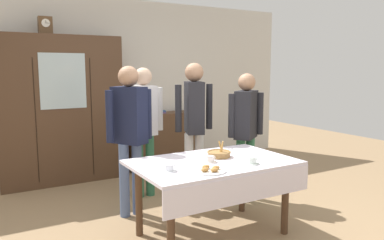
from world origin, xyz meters
The scene contains 19 objects.
ground_plane centered at (0.00, 0.00, 0.00)m, with size 12.00×12.00×0.00m, color #997A56.
back_wall centered at (0.00, 2.65, 1.35)m, with size 6.40×0.10×2.70m, color silver.
dining_table centered at (0.00, -0.23, 0.64)m, with size 1.54×0.97×0.75m.
wall_cabinet centered at (-0.90, 2.35, 1.04)m, with size 1.69×0.46×2.09m.
mantel_clock centered at (-1.05, 2.35, 2.21)m, with size 0.18×0.11×0.24m.
bookshelf_low centered at (0.67, 2.41, 0.45)m, with size 1.15×0.35×0.90m.
book_stack centered at (0.67, 2.41, 0.92)m, with size 0.14×0.20×0.05m.
tea_cup_front_edge centered at (-0.53, -0.32, 0.78)m, with size 0.13×0.13×0.06m.
tea_cup_near_right centered at (0.25, -0.49, 0.78)m, with size 0.13×0.13×0.06m.
tea_cup_mid_left centered at (-0.05, -0.24, 0.78)m, with size 0.13×0.13×0.06m.
bread_basket centered at (0.14, -0.10, 0.78)m, with size 0.24×0.24×0.16m.
pastry_plate centered at (-0.23, -0.51, 0.76)m, with size 0.28×0.28×0.05m.
spoon_mid_right centered at (0.44, 0.13, 0.75)m, with size 0.12×0.02×0.01m.
spoon_back_edge centered at (0.63, -0.25, 0.75)m, with size 0.12×0.02×0.01m.
spoon_mid_left centered at (0.01, 0.06, 0.75)m, with size 0.12×0.02×0.01m.
person_by_cabinet centered at (-0.51, 0.67, 1.01)m, with size 0.52×0.41×1.66m.
person_behind_table_right centered at (-0.13, 1.18, 1.00)m, with size 0.52×0.38×1.64m.
person_near_right_end centered at (0.91, 0.45, 0.95)m, with size 0.52×0.37×1.57m.
person_behind_table_left centered at (0.37, 0.79, 1.04)m, with size 0.52×0.41×1.70m.
Camera 1 is at (-1.95, -3.17, 1.65)m, focal length 35.27 mm.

